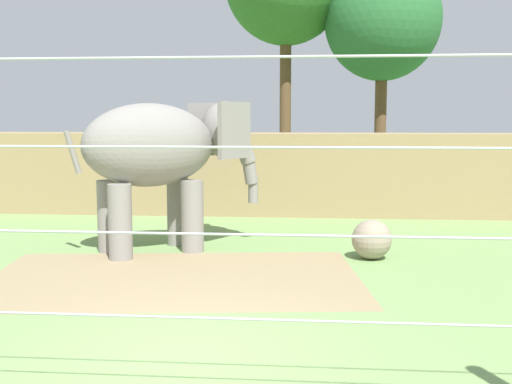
{
  "coord_description": "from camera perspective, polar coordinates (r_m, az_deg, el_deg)",
  "views": [
    {
      "loc": [
        1.5,
        -7.37,
        2.88
      ],
      "look_at": [
        0.42,
        5.06,
        1.4
      ],
      "focal_mm": 44.47,
      "sensor_mm": 36.0,
      "label": 1
    }
  ],
  "objects": [
    {
      "name": "ground_plane",
      "position": [
        8.06,
        -6.32,
        -14.22
      ],
      "size": [
        120.0,
        120.0,
        0.0
      ],
      "primitive_type": "plane",
      "color": "#759956"
    },
    {
      "name": "dirt_patch",
      "position": [
        11.6,
        -7.4,
        -7.65
      ],
      "size": [
        7.11,
        4.92,
        0.01
      ],
      "primitive_type": "cube",
      "rotation": [
        0.0,
        0.0,
        0.12
      ],
      "color": "#937F5B",
      "rests_on": "ground"
    },
    {
      "name": "embankment_wall",
      "position": [
        19.05,
        0.41,
        1.71
      ],
      "size": [
        36.0,
        1.8,
        2.4
      ],
      "primitive_type": "cube",
      "color": "#997F56",
      "rests_on": "ground"
    },
    {
      "name": "elephant",
      "position": [
        13.72,
        -8.24,
        3.61
      ],
      "size": [
        3.91,
        3.21,
        3.23
      ],
      "color": "gray",
      "rests_on": "ground"
    },
    {
      "name": "enrichment_ball",
      "position": [
        13.12,
        10.37,
        -4.21
      ],
      "size": [
        0.81,
        0.81,
        0.81
      ],
      "primitive_type": "sphere",
      "color": "gray",
      "rests_on": "ground"
    },
    {
      "name": "cable_fence",
      "position": [
        4.86,
        -13.13,
        -2.98
      ],
      "size": [
        10.06,
        0.21,
        4.11
      ],
      "color": "brown",
      "rests_on": "ground"
    },
    {
      "name": "tree_far_left",
      "position": [
        24.69,
        11.32,
        14.88
      ],
      "size": [
        4.3,
        4.3,
        8.72
      ],
      "color": "brown",
      "rests_on": "ground"
    }
  ]
}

